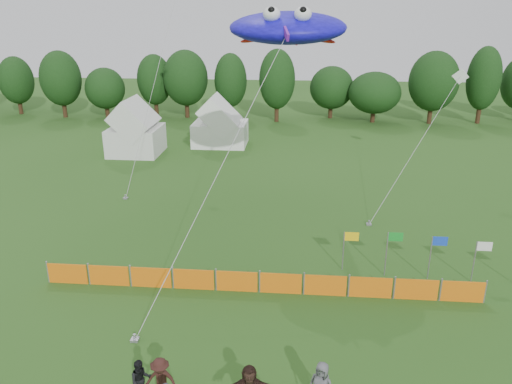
# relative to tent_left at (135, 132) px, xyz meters

# --- Properties ---
(treeline) EXTENTS (104.57, 8.78, 8.36)m
(treeline) POSITION_rel_tent_left_xyz_m (14.39, 15.65, 2.20)
(treeline) COLOR #382314
(treeline) RESTS_ON ground
(tent_left) EXTENTS (4.45, 4.45, 3.92)m
(tent_left) POSITION_rel_tent_left_xyz_m (0.00, 0.00, 0.00)
(tent_left) COLOR silver
(tent_left) RESTS_ON ground
(tent_right) EXTENTS (5.05, 4.04, 3.56)m
(tent_right) POSITION_rel_tent_left_xyz_m (7.00, 3.66, -0.18)
(tent_right) COLOR white
(tent_right) RESTS_ON ground
(barrier_fence) EXTENTS (19.90, 0.06, 1.00)m
(barrier_fence) POSITION_rel_tent_left_xyz_m (12.82, -22.38, -1.48)
(barrier_fence) COLOR orange
(barrier_fence) RESTS_ON ground
(flag_row) EXTENTS (8.73, 0.74, 2.29)m
(flag_row) POSITION_rel_tent_left_xyz_m (20.88, -20.37, -0.55)
(flag_row) COLOR gray
(flag_row) RESTS_ON ground
(spectator_b) EXTENTS (0.92, 0.86, 1.52)m
(spectator_b) POSITION_rel_tent_left_xyz_m (9.55, -29.37, -1.22)
(spectator_b) COLOR black
(spectator_b) RESTS_ON ground
(spectator_c) EXTENTS (1.11, 0.66, 1.69)m
(spectator_c) POSITION_rel_tent_left_xyz_m (10.24, -29.43, -1.13)
(spectator_c) COLOR black
(spectator_c) RESTS_ON ground
(stingray_kite) EXTENTS (8.65, 20.21, 12.37)m
(stingray_kite) POSITION_rel_tent_left_xyz_m (13.72, -14.11, 9.25)
(stingray_kite) COLOR #1B11F1
(stingray_kite) RESTS_ON ground
(small_kite_white) EXTENTS (7.36, 8.61, 8.37)m
(small_kite_white) POSITION_rel_tent_left_xyz_m (23.31, -8.63, 3.33)
(small_kite_white) COLOR white
(small_kite_white) RESTS_ON ground
(small_kite_dark) EXTENTS (2.79, 10.41, 14.92)m
(small_kite_dark) POSITION_rel_tent_left_xyz_m (4.08, -5.27, 6.61)
(small_kite_dark) COLOR black
(small_kite_dark) RESTS_ON ground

